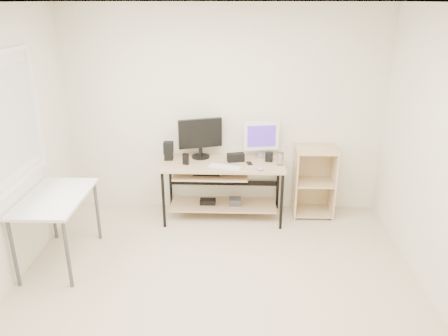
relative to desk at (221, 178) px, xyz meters
name	(u,v)px	position (x,y,z in m)	size (l,w,h in m)	color
room	(199,166)	(-0.11, -1.62, 0.78)	(4.01, 4.01, 2.62)	beige
desk	(221,178)	(0.00, 0.00, 0.00)	(1.50, 0.65, 0.75)	tan
side_table	(55,204)	(-1.65, -1.06, 0.13)	(0.60, 1.00, 0.75)	white
shelf_unit	(313,181)	(1.18, 0.16, -0.09)	(0.50, 0.40, 0.90)	#D7BA86
black_monitor	(200,136)	(-0.27, 0.16, 0.50)	(0.54, 0.23, 0.50)	black
white_imac	(261,137)	(0.50, 0.20, 0.49)	(0.44, 0.14, 0.47)	silver
keyboard	(225,167)	(0.05, -0.16, 0.22)	(0.39, 0.11, 0.01)	white
mouse	(260,168)	(0.47, -0.23, 0.23)	(0.08, 0.12, 0.04)	#AAAAAF
center_speaker	(236,157)	(0.18, 0.04, 0.26)	(0.21, 0.09, 0.10)	black
speaker_left	(169,151)	(-0.66, 0.07, 0.33)	(0.12, 0.12, 0.23)	black
speaker_right	(269,157)	(0.59, 0.06, 0.27)	(0.09, 0.09, 0.11)	black
audio_controller	(186,159)	(-0.42, -0.09, 0.28)	(0.07, 0.04, 0.14)	black
volume_puck	(187,163)	(-0.41, -0.08, 0.22)	(0.05, 0.05, 0.02)	black
smartphone	(249,163)	(0.35, -0.04, 0.22)	(0.06, 0.11, 0.01)	black
coaster	(280,165)	(0.72, -0.06, 0.21)	(0.10, 0.10, 0.01)	#9B6746
drinking_glass	(280,159)	(0.72, -0.06, 0.29)	(0.07, 0.07, 0.15)	white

